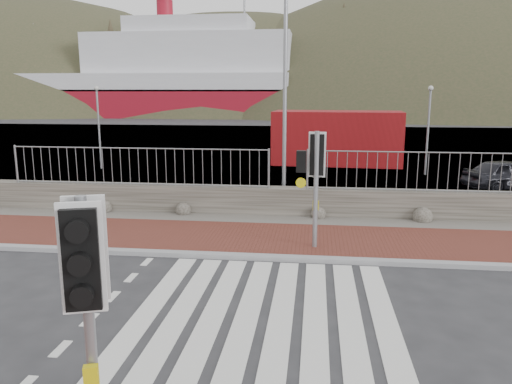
# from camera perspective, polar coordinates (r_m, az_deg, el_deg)

# --- Properties ---
(ground) EXTENTS (220.00, 220.00, 0.00)m
(ground) POSITION_cam_1_polar(r_m,az_deg,el_deg) (9.07, 0.91, -14.04)
(ground) COLOR #28282B
(ground) RESTS_ON ground
(sidewalk_far) EXTENTS (40.00, 3.00, 0.08)m
(sidewalk_far) POSITION_cam_1_polar(r_m,az_deg,el_deg) (13.24, 2.94, -5.48)
(sidewalk_far) COLOR brown
(sidewalk_far) RESTS_ON ground
(kerb_far) EXTENTS (40.00, 0.25, 0.12)m
(kerb_far) POSITION_cam_1_polar(r_m,az_deg,el_deg) (11.82, 2.44, -7.55)
(kerb_far) COLOR gray
(kerb_far) RESTS_ON ground
(zebra_crossing) EXTENTS (4.62, 5.60, 0.01)m
(zebra_crossing) POSITION_cam_1_polar(r_m,az_deg,el_deg) (9.07, 0.91, -14.00)
(zebra_crossing) COLOR silver
(zebra_crossing) RESTS_ON ground
(gravel_strip) EXTENTS (40.00, 1.50, 0.06)m
(gravel_strip) POSITION_cam_1_polar(r_m,az_deg,el_deg) (15.17, 3.47, -3.31)
(gravel_strip) COLOR #59544C
(gravel_strip) RESTS_ON ground
(stone_wall) EXTENTS (40.00, 0.60, 0.90)m
(stone_wall) POSITION_cam_1_polar(r_m,az_deg,el_deg) (15.84, 3.66, -1.11)
(stone_wall) COLOR #464239
(stone_wall) RESTS_ON ground
(railing) EXTENTS (18.07, 0.07, 1.22)m
(railing) POSITION_cam_1_polar(r_m,az_deg,el_deg) (15.45, 3.69, 3.73)
(railing) COLOR gray
(railing) RESTS_ON stone_wall
(quay) EXTENTS (120.00, 40.00, 0.50)m
(quay) POSITION_cam_1_polar(r_m,az_deg,el_deg) (36.26, 5.51, 5.30)
(quay) COLOR #4C4C4F
(quay) RESTS_ON ground
(water) EXTENTS (220.00, 50.00, 0.05)m
(water) POSITION_cam_1_polar(r_m,az_deg,el_deg) (71.15, 6.23, 8.34)
(water) COLOR #3F4C54
(water) RESTS_ON ground
(ferry) EXTENTS (50.00, 16.00, 20.00)m
(ferry) POSITION_cam_1_polar(r_m,az_deg,el_deg) (80.21, -11.96, 12.35)
(ferry) COLOR maroon
(ferry) RESTS_ON ground
(hills_backdrop) EXTENTS (254.00, 90.00, 100.00)m
(hills_backdrop) POSITION_cam_1_polar(r_m,az_deg,el_deg) (99.93, 10.01, -4.28)
(hills_backdrop) COLOR #313721
(hills_backdrop) RESTS_ON ground
(traffic_signal_near) EXTENTS (0.48, 0.37, 2.93)m
(traffic_signal_near) POSITION_cam_1_polar(r_m,az_deg,el_deg) (5.27, -18.86, -9.16)
(traffic_signal_near) COLOR gray
(traffic_signal_near) RESTS_ON ground
(traffic_signal_far) EXTENTS (0.71, 0.28, 2.96)m
(traffic_signal_far) POSITION_cam_1_polar(r_m,az_deg,el_deg) (12.17, 6.73, 3.08)
(traffic_signal_far) COLOR gray
(traffic_signal_far) RESTS_ON ground
(streetlight) EXTENTS (1.47, 0.73, 7.32)m
(streetlight) POSITION_cam_1_polar(r_m,az_deg,el_deg) (16.31, 3.76, 12.24)
(streetlight) COLOR gray
(streetlight) RESTS_ON ground
(shipping_container) EXTENTS (6.93, 3.22, 2.82)m
(shipping_container) POSITION_cam_1_polar(r_m,az_deg,el_deg) (27.33, 9.21, 6.15)
(shipping_container) COLOR maroon
(shipping_container) RESTS_ON ground
(car_a) EXTENTS (3.84, 2.47, 1.22)m
(car_a) POSITION_cam_1_polar(r_m,az_deg,el_deg) (22.40, 26.87, 1.81)
(car_a) COLOR black
(car_a) RESTS_ON ground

